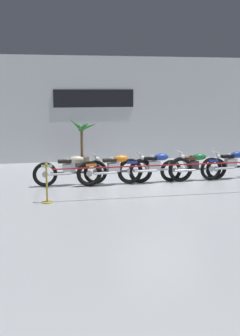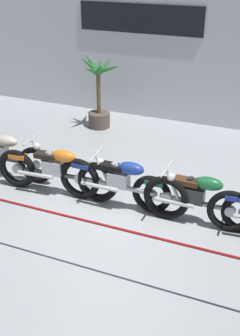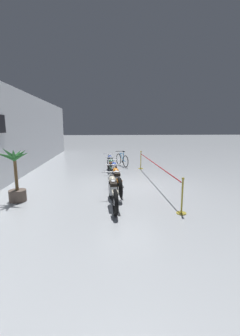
{
  "view_description": "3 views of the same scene",
  "coord_description": "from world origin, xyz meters",
  "px_view_note": "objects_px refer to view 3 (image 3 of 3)",
  "views": [
    {
      "loc": [
        -3.63,
        -11.92,
        2.92
      ],
      "look_at": [
        -1.21,
        0.1,
        0.6
      ],
      "focal_mm": 45.0,
      "sensor_mm": 36.0,
      "label": 1
    },
    {
      "loc": [
        2.4,
        -5.27,
        4.12
      ],
      "look_at": [
        -0.02,
        0.61,
        0.76
      ],
      "focal_mm": 45.0,
      "sensor_mm": 36.0,
      "label": 2
    },
    {
      "loc": [
        -9.27,
        1.01,
        2.41
      ],
      "look_at": [
        0.41,
        0.29,
        0.64
      ],
      "focal_mm": 24.0,
      "sensor_mm": 36.0,
      "label": 3
    }
  ],
  "objects_px": {
    "motorcycle_cream_0": "(113,191)",
    "bicycle": "(122,160)",
    "motorcycle_blue_2": "(114,173)",
    "potted_palm_left_of_row": "(16,177)",
    "stanchion_far_left": "(162,174)",
    "stanchion_mid_left": "(141,163)",
    "motorcycle_blue_4": "(110,164)",
    "motorcycle_green_3": "(111,168)",
    "motorcycle_orange_1": "(116,181)"
  },
  "relations": [
    {
      "from": "motorcycle_orange_1",
      "to": "stanchion_far_left",
      "type": "relative_size",
      "value": 0.35
    },
    {
      "from": "stanchion_far_left",
      "to": "motorcycle_blue_4",
      "type": "bearing_deg",
      "value": 25.45
    },
    {
      "from": "bicycle",
      "to": "potted_palm_left_of_row",
      "type": "distance_m",
      "value": 7.67
    },
    {
      "from": "motorcycle_blue_2",
      "to": "motorcycle_green_3",
      "type": "xyz_separation_m",
      "value": [
        1.3,
        0.07,
        -0.03
      ]
    },
    {
      "from": "motorcycle_cream_0",
      "to": "stanchion_far_left",
      "type": "height_order",
      "value": "stanchion_far_left"
    },
    {
      "from": "motorcycle_blue_2",
      "to": "stanchion_far_left",
      "type": "bearing_deg",
      "value": -124.61
    },
    {
      "from": "motorcycle_blue_4",
      "to": "potted_palm_left_of_row",
      "type": "relative_size",
      "value": 1.21
    },
    {
      "from": "motorcycle_cream_0",
      "to": "motorcycle_orange_1",
      "type": "height_order",
      "value": "motorcycle_orange_1"
    },
    {
      "from": "potted_palm_left_of_row",
      "to": "stanchion_mid_left",
      "type": "distance_m",
      "value": 7.46
    },
    {
      "from": "motorcycle_cream_0",
      "to": "potted_palm_left_of_row",
      "type": "xyz_separation_m",
      "value": [
        0.68,
        3.12,
        0.36
      ]
    },
    {
      "from": "motorcycle_green_3",
      "to": "motorcycle_blue_2",
      "type": "bearing_deg",
      "value": -176.85
    },
    {
      "from": "potted_palm_left_of_row",
      "to": "motorcycle_blue_2",
      "type": "bearing_deg",
      "value": -59.19
    },
    {
      "from": "potted_palm_left_of_row",
      "to": "motorcycle_cream_0",
      "type": "bearing_deg",
      "value": -102.25
    },
    {
      "from": "motorcycle_green_3",
      "to": "potted_palm_left_of_row",
      "type": "height_order",
      "value": "potted_palm_left_of_row"
    },
    {
      "from": "motorcycle_orange_1",
      "to": "motorcycle_blue_4",
      "type": "relative_size",
      "value": 1.07
    },
    {
      "from": "motorcycle_orange_1",
      "to": "motorcycle_blue_4",
      "type": "xyz_separation_m",
      "value": [
        3.91,
        0.1,
        0.0
      ]
    },
    {
      "from": "motorcycle_blue_4",
      "to": "motorcycle_green_3",
      "type": "bearing_deg",
      "value": -179.24
    },
    {
      "from": "motorcycle_orange_1",
      "to": "motorcycle_green_3",
      "type": "xyz_separation_m",
      "value": [
        2.59,
        0.08,
        -0.02
      ]
    },
    {
      "from": "motorcycle_cream_0",
      "to": "stanchion_far_left",
      "type": "distance_m",
      "value": 2.4
    },
    {
      "from": "motorcycle_green_3",
      "to": "bicycle",
      "type": "xyz_separation_m",
      "value": [
        3.26,
        -0.78,
        -0.07
      ]
    },
    {
      "from": "motorcycle_orange_1",
      "to": "motorcycle_blue_2",
      "type": "relative_size",
      "value": 0.99
    },
    {
      "from": "motorcycle_cream_0",
      "to": "bicycle",
      "type": "xyz_separation_m",
      "value": [
        7.2,
        -0.88,
        -0.09
      ]
    },
    {
      "from": "motorcycle_cream_0",
      "to": "motorcycle_blue_2",
      "type": "distance_m",
      "value": 2.65
    },
    {
      "from": "stanchion_far_left",
      "to": "stanchion_mid_left",
      "type": "distance_m",
      "value": 4.74
    },
    {
      "from": "potted_palm_left_of_row",
      "to": "stanchion_mid_left",
      "type": "bearing_deg",
      "value": -42.4
    },
    {
      "from": "motorcycle_cream_0",
      "to": "motorcycle_blue_2",
      "type": "xyz_separation_m",
      "value": [
        2.64,
        -0.18,
        0.01
      ]
    },
    {
      "from": "motorcycle_blue_4",
      "to": "stanchion_far_left",
      "type": "bearing_deg",
      "value": -154.55
    },
    {
      "from": "motorcycle_blue_2",
      "to": "potted_palm_left_of_row",
      "type": "relative_size",
      "value": 1.3
    },
    {
      "from": "motorcycle_orange_1",
      "to": "bicycle",
      "type": "relative_size",
      "value": 1.46
    },
    {
      "from": "motorcycle_blue_4",
      "to": "bicycle",
      "type": "height_order",
      "value": "bicycle"
    },
    {
      "from": "motorcycle_blue_2",
      "to": "stanchion_far_left",
      "type": "height_order",
      "value": "stanchion_far_left"
    },
    {
      "from": "motorcycle_orange_1",
      "to": "potted_palm_left_of_row",
      "type": "height_order",
      "value": "potted_palm_left_of_row"
    },
    {
      "from": "stanchion_mid_left",
      "to": "stanchion_far_left",
      "type": "bearing_deg",
      "value": 180.0
    },
    {
      "from": "motorcycle_orange_1",
      "to": "stanchion_far_left",
      "type": "height_order",
      "value": "stanchion_far_left"
    },
    {
      "from": "potted_palm_left_of_row",
      "to": "stanchion_far_left",
      "type": "relative_size",
      "value": 0.27
    },
    {
      "from": "stanchion_far_left",
      "to": "motorcycle_orange_1",
      "type": "bearing_deg",
      "value": 93.2
    },
    {
      "from": "motorcycle_cream_0",
      "to": "motorcycle_blue_4",
      "type": "height_order",
      "value": "same"
    },
    {
      "from": "stanchion_mid_left",
      "to": "motorcycle_green_3",
      "type": "bearing_deg",
      "value": 141.15
    },
    {
      "from": "motorcycle_orange_1",
      "to": "stanchion_far_left",
      "type": "distance_m",
      "value": 1.74
    },
    {
      "from": "motorcycle_blue_2",
      "to": "potted_palm_left_of_row",
      "type": "xyz_separation_m",
      "value": [
        -1.96,
        3.29,
        0.35
      ]
    },
    {
      "from": "motorcycle_blue_4",
      "to": "stanchion_far_left",
      "type": "relative_size",
      "value": 0.32
    },
    {
      "from": "motorcycle_cream_0",
      "to": "motorcycle_green_3",
      "type": "bearing_deg",
      "value": -1.5
    },
    {
      "from": "motorcycle_cream_0",
      "to": "motorcycle_blue_4",
      "type": "bearing_deg",
      "value": -0.93
    },
    {
      "from": "motorcycle_blue_4",
      "to": "bicycle",
      "type": "relative_size",
      "value": 1.37
    },
    {
      "from": "stanchion_far_left",
      "to": "stanchion_mid_left",
      "type": "bearing_deg",
      "value": 0.0
    },
    {
      "from": "motorcycle_blue_4",
      "to": "potted_palm_left_of_row",
      "type": "height_order",
      "value": "potted_palm_left_of_row"
    },
    {
      "from": "motorcycle_blue_2",
      "to": "stanchion_far_left",
      "type": "distance_m",
      "value": 2.11
    },
    {
      "from": "stanchion_far_left",
      "to": "stanchion_mid_left",
      "type": "xyz_separation_m",
      "value": [
        4.73,
        0.0,
        -0.34
      ]
    },
    {
      "from": "motorcycle_cream_0",
      "to": "motorcycle_blue_4",
      "type": "xyz_separation_m",
      "value": [
        5.27,
        -0.09,
        0.0
      ]
    },
    {
      "from": "motorcycle_cream_0",
      "to": "stanchion_mid_left",
      "type": "distance_m",
      "value": 6.46
    }
  ]
}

